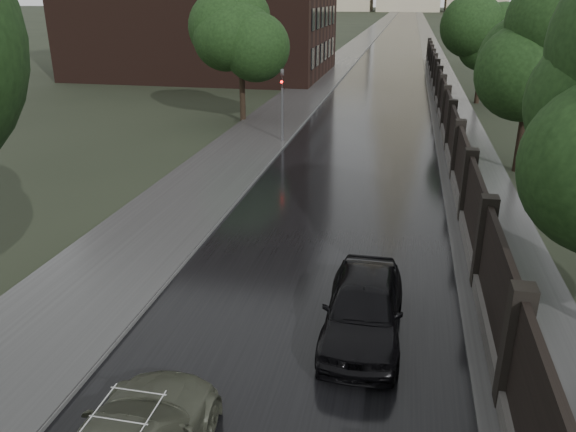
% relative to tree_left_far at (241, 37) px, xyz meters
% --- Properties ---
extents(road, '(8.00, 420.00, 0.02)m').
position_rel_tree_left_far_xyz_m(road, '(8.00, 160.00, -5.23)').
color(road, black).
rests_on(road, ground).
extents(sidewalk_left, '(4.00, 420.00, 0.16)m').
position_rel_tree_left_far_xyz_m(sidewalk_left, '(2.00, 160.00, -5.16)').
color(sidewalk_left, '#2D2D2D').
rests_on(sidewalk_left, ground).
extents(verge_right, '(3.00, 420.00, 0.08)m').
position_rel_tree_left_far_xyz_m(verge_right, '(13.50, 160.00, -5.20)').
color(verge_right, '#2D2D2D').
rests_on(verge_right, ground).
extents(fence_right, '(0.45, 75.72, 2.70)m').
position_rel_tree_left_far_xyz_m(fence_right, '(12.60, 2.01, -4.23)').
color(fence_right, '#383533').
rests_on(fence_right, ground).
extents(tree_left_far, '(4.25, 4.25, 7.39)m').
position_rel_tree_left_far_xyz_m(tree_left_far, '(0.00, 0.00, 0.00)').
color(tree_left_far, black).
rests_on(tree_left_far, ground).
extents(tree_right_b, '(4.08, 4.08, 7.01)m').
position_rel_tree_left_far_xyz_m(tree_right_b, '(15.50, -8.00, -0.29)').
color(tree_right_b, black).
rests_on(tree_right_b, ground).
extents(tree_right_c, '(4.08, 4.08, 7.01)m').
position_rel_tree_left_far_xyz_m(tree_right_c, '(15.50, 10.00, -0.29)').
color(tree_right_c, black).
rests_on(tree_right_c, ground).
extents(traffic_light, '(0.16, 0.32, 4.00)m').
position_rel_tree_left_far_xyz_m(traffic_light, '(3.70, -5.01, -2.84)').
color(traffic_light, '#59595E').
rests_on(traffic_light, ground).
extents(car_right_near, '(1.82, 4.52, 1.54)m').
position_rel_tree_left_far_xyz_m(car_right_near, '(9.60, -23.09, -4.47)').
color(car_right_near, black).
rests_on(car_right_near, ground).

